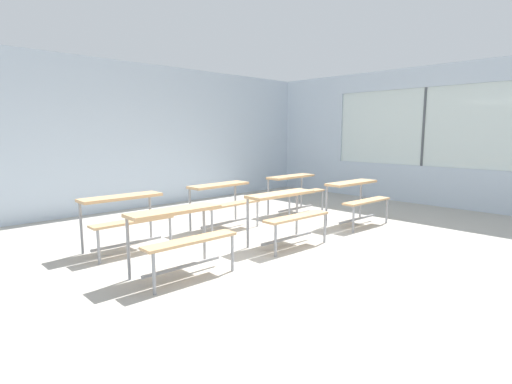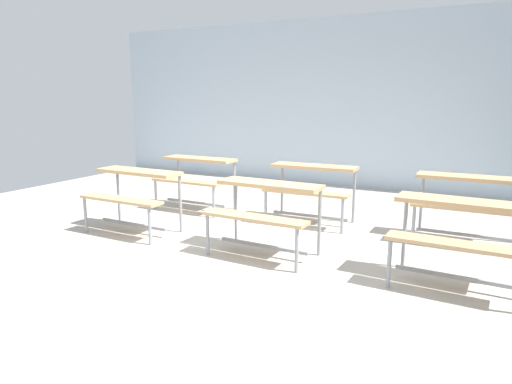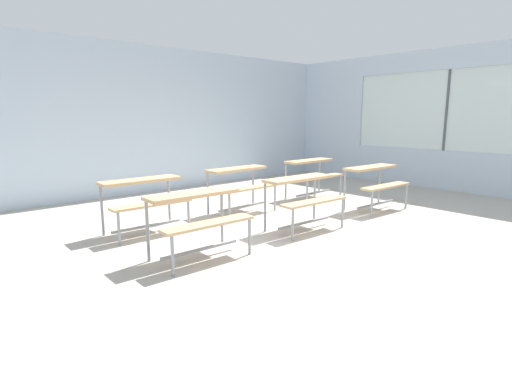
{
  "view_description": "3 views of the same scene",
  "coord_description": "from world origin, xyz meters",
  "px_view_note": "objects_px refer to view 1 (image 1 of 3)",
  "views": [
    {
      "loc": [
        -3.8,
        -3.3,
        1.6
      ],
      "look_at": [
        0.38,
        1.02,
        0.69
      ],
      "focal_mm": 28.0,
      "sensor_mm": 36.0,
      "label": 1
    },
    {
      "loc": [
        2.33,
        -3.66,
        1.59
      ],
      "look_at": [
        -0.39,
        1.61,
        0.36
      ],
      "focal_mm": 31.97,
      "sensor_mm": 36.0,
      "label": 2
    },
    {
      "loc": [
        -3.8,
        -3.3,
        1.6
      ],
      "look_at": [
        -0.08,
        0.91,
        0.52
      ],
      "focal_mm": 28.0,
      "sensor_mm": 36.0,
      "label": 3
    }
  ],
  "objects_px": {
    "desk_bench_r1c0": "(125,210)",
    "desk_bench_r1c2": "(295,185)",
    "desk_bench_r0c0": "(180,226)",
    "desk_bench_r1c1": "(223,195)",
    "desk_bench_r0c1": "(286,206)",
    "desk_bench_r0c2": "(357,192)"
  },
  "relations": [
    {
      "from": "desk_bench_r0c1",
      "to": "desk_bench_r0c2",
      "type": "height_order",
      "value": "same"
    },
    {
      "from": "desk_bench_r1c0",
      "to": "desk_bench_r1c1",
      "type": "xyz_separation_m",
      "value": [
        1.74,
        0.05,
        0.0
      ]
    },
    {
      "from": "desk_bench_r0c0",
      "to": "desk_bench_r0c1",
      "type": "bearing_deg",
      "value": 0.7
    },
    {
      "from": "desk_bench_r0c0",
      "to": "desk_bench_r1c2",
      "type": "height_order",
      "value": "same"
    },
    {
      "from": "desk_bench_r0c2",
      "to": "desk_bench_r1c0",
      "type": "height_order",
      "value": "same"
    },
    {
      "from": "desk_bench_r1c1",
      "to": "desk_bench_r0c1",
      "type": "bearing_deg",
      "value": -91.13
    },
    {
      "from": "desk_bench_r0c1",
      "to": "desk_bench_r0c2",
      "type": "distance_m",
      "value": 1.83
    },
    {
      "from": "desk_bench_r1c0",
      "to": "desk_bench_r1c2",
      "type": "bearing_deg",
      "value": 1.61
    },
    {
      "from": "desk_bench_r0c2",
      "to": "desk_bench_r1c1",
      "type": "relative_size",
      "value": 1.01
    },
    {
      "from": "desk_bench_r0c1",
      "to": "desk_bench_r1c0",
      "type": "distance_m",
      "value": 2.2
    },
    {
      "from": "desk_bench_r0c1",
      "to": "desk_bench_r1c2",
      "type": "height_order",
      "value": "same"
    },
    {
      "from": "desk_bench_r1c0",
      "to": "desk_bench_r1c1",
      "type": "distance_m",
      "value": 1.74
    },
    {
      "from": "desk_bench_r1c1",
      "to": "desk_bench_r0c2",
      "type": "bearing_deg",
      "value": -38.41
    },
    {
      "from": "desk_bench_r1c0",
      "to": "desk_bench_r1c2",
      "type": "xyz_separation_m",
      "value": [
        3.56,
        0.05,
        0.0
      ]
    },
    {
      "from": "desk_bench_r1c1",
      "to": "desk_bench_r1c0",
      "type": "bearing_deg",
      "value": 179.96
    },
    {
      "from": "desk_bench_r0c0",
      "to": "desk_bench_r1c2",
      "type": "distance_m",
      "value": 3.81
    },
    {
      "from": "desk_bench_r0c1",
      "to": "desk_bench_r0c2",
      "type": "relative_size",
      "value": 1.0
    },
    {
      "from": "desk_bench_r0c0",
      "to": "desk_bench_r0c1",
      "type": "relative_size",
      "value": 0.99
    },
    {
      "from": "desk_bench_r0c0",
      "to": "desk_bench_r0c2",
      "type": "distance_m",
      "value": 3.58
    },
    {
      "from": "desk_bench_r0c2",
      "to": "desk_bench_r0c1",
      "type": "bearing_deg",
      "value": -177.31
    },
    {
      "from": "desk_bench_r0c2",
      "to": "desk_bench_r1c0",
      "type": "distance_m",
      "value": 3.82
    },
    {
      "from": "desk_bench_r0c0",
      "to": "desk_bench_r0c1",
      "type": "height_order",
      "value": "same"
    }
  ]
}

